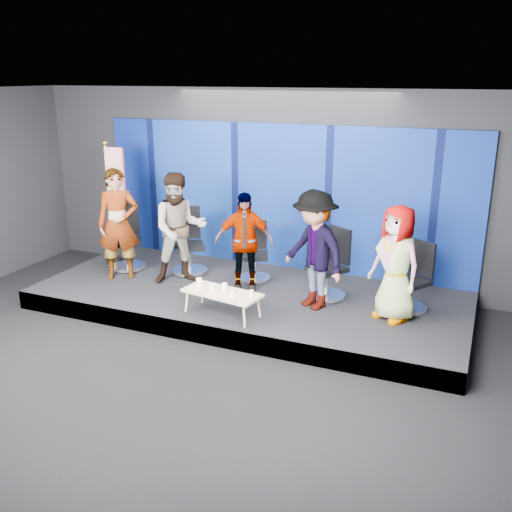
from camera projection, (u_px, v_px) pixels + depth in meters
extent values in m
plane|color=black|center=(172.00, 378.00, 7.32)|extent=(10.00, 10.00, 0.00)
cube|color=black|center=(282.00, 188.00, 10.29)|extent=(10.00, 0.02, 3.50)
cube|color=black|center=(157.00, 95.00, 6.25)|extent=(10.00, 8.00, 0.02)
cube|color=black|center=(249.00, 299.00, 9.47)|extent=(7.00, 3.00, 0.30)
cube|color=#071356|center=(281.00, 197.00, 10.30)|extent=(7.00, 0.08, 2.60)
cylinder|color=silver|center=(128.00, 267.00, 10.50)|extent=(0.92, 0.92, 0.07)
cylinder|color=silver|center=(127.00, 253.00, 10.42)|extent=(0.08, 0.08, 0.44)
cube|color=black|center=(126.00, 242.00, 10.36)|extent=(0.73, 0.73, 0.08)
cube|color=black|center=(126.00, 219.00, 10.50)|extent=(0.45, 0.30, 0.61)
imported|color=black|center=(118.00, 224.00, 9.79)|extent=(0.84, 0.76, 1.92)
cylinder|color=silver|center=(190.00, 271.00, 10.28)|extent=(0.91, 0.91, 0.07)
cylinder|color=silver|center=(189.00, 258.00, 10.20)|extent=(0.08, 0.08, 0.44)
cube|color=black|center=(189.00, 246.00, 10.14)|extent=(0.73, 0.73, 0.08)
cube|color=black|center=(187.00, 223.00, 10.27)|extent=(0.43, 0.32, 0.60)
imported|color=black|center=(180.00, 228.00, 9.58)|extent=(1.16, 1.11, 1.89)
cylinder|color=silver|center=(255.00, 278.00, 9.94)|extent=(0.74, 0.74, 0.06)
cylinder|color=silver|center=(255.00, 266.00, 9.87)|extent=(0.07, 0.07, 0.38)
cube|color=black|center=(255.00, 256.00, 9.81)|extent=(0.59, 0.59, 0.07)
cube|color=black|center=(255.00, 235.00, 9.93)|extent=(0.40, 0.20, 0.52)
imported|color=black|center=(244.00, 241.00, 9.30)|extent=(1.04, 0.73, 1.63)
cylinder|color=silver|center=(326.00, 296.00, 9.14)|extent=(0.87, 0.87, 0.06)
cylinder|color=silver|center=(326.00, 281.00, 9.07)|extent=(0.07, 0.07, 0.42)
cube|color=black|center=(327.00, 269.00, 9.00)|extent=(0.70, 0.70, 0.07)
cube|color=black|center=(340.00, 245.00, 9.04)|extent=(0.43, 0.29, 0.58)
imported|color=black|center=(314.00, 250.00, 8.52)|extent=(1.36, 1.19, 1.82)
cylinder|color=silver|center=(408.00, 308.00, 8.66)|extent=(0.82, 0.82, 0.06)
cylinder|color=silver|center=(409.00, 294.00, 8.60)|extent=(0.07, 0.07, 0.39)
cube|color=black|center=(410.00, 282.00, 8.53)|extent=(0.65, 0.65, 0.07)
cube|color=black|center=(423.00, 258.00, 8.56)|extent=(0.39, 0.27, 0.54)
imported|color=black|center=(396.00, 263.00, 8.11)|extent=(0.99, 0.90, 1.70)
cube|color=tan|center=(222.00, 293.00, 8.40)|extent=(1.24, 0.68, 0.04)
cylinder|color=tan|center=(187.00, 301.00, 8.56)|extent=(0.03, 0.03, 0.33)
cylinder|color=tan|center=(202.00, 293.00, 8.87)|extent=(0.03, 0.03, 0.33)
cylinder|color=tan|center=(244.00, 316.00, 8.04)|extent=(0.03, 0.03, 0.33)
cylinder|color=tan|center=(259.00, 307.00, 8.35)|extent=(0.03, 0.03, 0.33)
cylinder|color=white|center=(199.00, 282.00, 8.64)|extent=(0.09, 0.09, 0.11)
cylinder|color=white|center=(212.00, 288.00, 8.43)|extent=(0.08, 0.08, 0.10)
cylinder|color=white|center=(225.00, 286.00, 8.47)|extent=(0.08, 0.08, 0.10)
cylinder|color=white|center=(232.00, 294.00, 8.19)|extent=(0.07, 0.07, 0.09)
cylinder|color=white|center=(252.00, 293.00, 8.23)|extent=(0.07, 0.07, 0.08)
cylinder|color=black|center=(114.00, 260.00, 10.82)|extent=(0.31, 0.31, 0.10)
cylinder|color=#B18A38|center=(109.00, 203.00, 10.48)|extent=(0.04, 0.04, 2.11)
sphere|color=#B18A38|center=(105.00, 143.00, 10.15)|extent=(0.11, 0.11, 0.11)
cube|color=#A91314|center=(115.00, 176.00, 10.24)|extent=(0.36, 0.06, 1.01)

